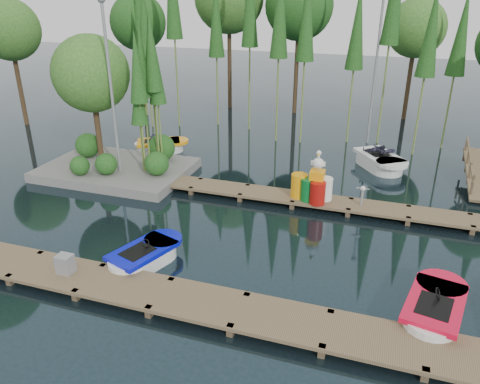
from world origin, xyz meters
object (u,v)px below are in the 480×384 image
(yellow_barrel, at_px, (299,186))
(boat_blue, at_px, (145,257))
(boat_yellow_far, at_px, (160,146))
(utility_cabinet, at_px, (65,264))
(drum_cluster, at_px, (317,187))
(boat_red, at_px, (434,310))
(island, at_px, (107,100))

(yellow_barrel, bearing_deg, boat_blue, -121.83)
(boat_yellow_far, height_order, utility_cabinet, boat_yellow_far)
(boat_blue, relative_size, drum_cluster, 1.43)
(boat_red, xyz_separation_m, boat_yellow_far, (-12.33, 9.32, 0.01))
(yellow_barrel, relative_size, drum_cluster, 0.47)
(boat_blue, distance_m, boat_yellow_far, 10.30)
(boat_blue, height_order, utility_cabinet, utility_cabinet)
(boat_blue, xyz_separation_m, yellow_barrel, (3.43, 5.52, 0.50))
(yellow_barrel, bearing_deg, island, 174.65)
(boat_red, bearing_deg, boat_yellow_far, 154.84)
(boat_blue, distance_m, yellow_barrel, 6.51)
(utility_cabinet, bearing_deg, boat_yellow_far, 104.26)
(island, bearing_deg, yellow_barrel, -5.35)
(boat_blue, relative_size, yellow_barrel, 3.07)
(boat_yellow_far, distance_m, drum_cluster, 9.37)
(boat_red, height_order, yellow_barrel, yellow_barrel)
(boat_blue, height_order, drum_cluster, drum_cluster)
(utility_cabinet, height_order, yellow_barrel, yellow_barrel)
(boat_blue, xyz_separation_m, drum_cluster, (4.12, 5.37, 0.62))
(yellow_barrel, bearing_deg, boat_red, -50.38)
(island, bearing_deg, drum_cluster, -5.89)
(boat_blue, xyz_separation_m, boat_yellow_far, (-4.35, 9.34, 0.03))
(drum_cluster, bearing_deg, boat_red, -54.16)
(yellow_barrel, bearing_deg, drum_cluster, -12.37)
(boat_red, distance_m, utility_cabinet, 9.70)
(island, height_order, drum_cluster, island)
(boat_blue, distance_m, utility_cabinet, 2.21)
(boat_yellow_far, relative_size, yellow_barrel, 3.22)
(utility_cabinet, height_order, drum_cluster, drum_cluster)
(island, xyz_separation_m, boat_red, (12.99, -6.29, -2.91))
(boat_blue, bearing_deg, boat_yellow_far, 133.88)
(yellow_barrel, bearing_deg, utility_cabinet, -125.68)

